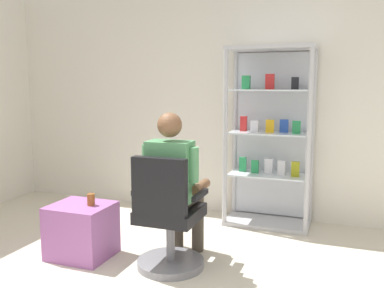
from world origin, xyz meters
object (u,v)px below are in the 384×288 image
(office_chair, at_px, (168,223))
(tea_glass, at_px, (91,200))
(display_cabinet_main, at_px, (270,136))
(storage_crate, at_px, (82,231))
(seated_shopkeeper, at_px, (175,181))

(office_chair, xyz_separation_m, tea_glass, (-0.72, -0.00, 0.13))
(display_cabinet_main, distance_m, office_chair, 1.67)
(office_chair, bearing_deg, storage_crate, -178.73)
(office_chair, xyz_separation_m, storage_crate, (-0.82, -0.02, -0.16))
(display_cabinet_main, height_order, storage_crate, display_cabinet_main)
(seated_shopkeeper, xyz_separation_m, tea_glass, (-0.72, -0.17, -0.19))
(tea_glass, bearing_deg, office_chair, 0.15)
(tea_glass, bearing_deg, storage_crate, -170.38)
(office_chair, height_order, storage_crate, office_chair)
(office_chair, distance_m, storage_crate, 0.84)
(seated_shopkeeper, distance_m, storage_crate, 0.97)
(display_cabinet_main, xyz_separation_m, tea_glass, (-1.28, -1.47, -0.44))
(seated_shopkeeper, bearing_deg, storage_crate, -167.50)
(display_cabinet_main, bearing_deg, tea_glass, -131.01)
(display_cabinet_main, bearing_deg, seated_shopkeeper, -113.09)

